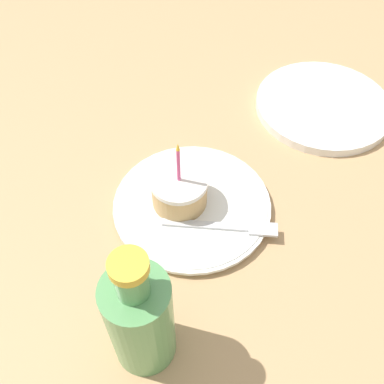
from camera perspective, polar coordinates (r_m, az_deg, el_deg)
The scene contains 6 objects.
ground_plane at distance 0.76m, azimuth 1.62°, elevation -3.76°, with size 2.40×2.40×0.04m.
plate at distance 0.74m, azimuth -0.00°, elevation -1.68°, with size 0.26×0.26×0.02m.
cake_slice at distance 0.71m, azimuth -1.62°, elevation 0.21°, with size 0.09×0.09×0.13m.
fork at distance 0.71m, azimuth 4.59°, elevation -4.40°, with size 0.18×0.03×0.00m.
bottle at distance 0.56m, azimuth -6.60°, elevation -15.69°, with size 0.08×0.08×0.22m.
side_plate at distance 0.95m, azimuth 16.30°, elevation 10.50°, with size 0.27×0.27×0.02m.
Camera 1 is at (0.01, 0.43, 0.60)m, focal length 42.00 mm.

